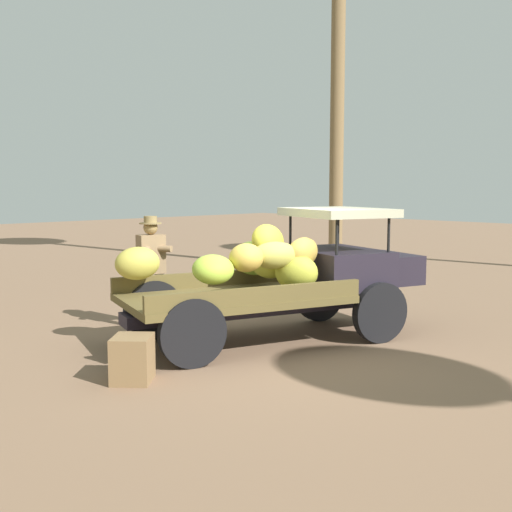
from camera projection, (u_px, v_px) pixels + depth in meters
name	position (u px, v px, depth m)	size (l,w,h in m)	color
ground_plane	(272.00, 345.00, 8.73)	(60.00, 60.00, 0.00)	#82624A
truck	(290.00, 274.00, 9.03)	(4.66, 2.85, 1.87)	#231E29
farmer	(151.00, 265.00, 9.68)	(0.53, 0.49, 1.74)	#B5AAA4
wooden_crate	(132.00, 359.00, 7.08)	(0.48, 0.43, 0.52)	olive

